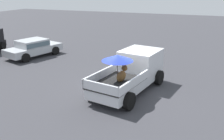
{
  "coord_description": "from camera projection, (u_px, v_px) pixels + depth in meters",
  "views": [
    {
      "loc": [
        -11.39,
        -3.63,
        5.11
      ],
      "look_at": [
        -0.13,
        0.83,
        1.1
      ],
      "focal_mm": 40.21,
      "sensor_mm": 36.0,
      "label": 1
    }
  ],
  "objects": [
    {
      "name": "pickup_truck_main",
      "position": [
        132.0,
        71.0,
        12.95
      ],
      "size": [
        5.3,
        2.96,
        2.2
      ],
      "rotation": [
        0.0,
        0.0,
        -0.18
      ],
      "color": "black",
      "rests_on": "ground"
    },
    {
      "name": "parked_sedan_near",
      "position": [
        33.0,
        47.0,
        19.17
      ],
      "size": [
        4.62,
        2.89,
        1.33
      ],
      "rotation": [
        0.0,
        0.0,
        -0.28
      ],
      "color": "black",
      "rests_on": "ground"
    },
    {
      "name": "ground_plane",
      "position": [
        128.0,
        91.0,
        12.92
      ],
      "size": [
        80.0,
        80.0,
        0.0
      ],
      "primitive_type": "plane",
      "color": "#38383D"
    }
  ]
}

